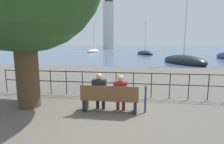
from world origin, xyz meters
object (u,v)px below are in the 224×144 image
object	(u,v)px
closed_umbrella	(145,97)
sailboat_0	(183,61)
harbor_lighthouse	(109,23)
park_bench	(110,99)
seated_person_left	(100,90)
sailboat_3	(94,51)
seated_person_right	(120,92)
sailboat_1	(145,53)

from	to	relation	value
closed_umbrella	sailboat_0	bearing A→B (deg)	72.06
harbor_lighthouse	park_bench	bearing A→B (deg)	-80.90
seated_person_left	sailboat_0	world-z (taller)	sailboat_0
seated_person_left	sailboat_3	bearing A→B (deg)	104.28
park_bench	seated_person_right	xyz separation A→B (m)	(0.34, 0.08, 0.23)
seated_person_left	sailboat_1	size ratio (longest dim) A/B	0.17
sailboat_0	sailboat_1	size ratio (longest dim) A/B	1.24
harbor_lighthouse	sailboat_3	bearing A→B (deg)	-87.19
sailboat_3	harbor_lighthouse	bearing A→B (deg)	108.20
seated_person_right	sailboat_1	bearing A→B (deg)	86.28
seated_person_left	closed_umbrella	xyz separation A→B (m)	(1.48, 0.05, -0.18)
closed_umbrella	sailboat_1	size ratio (longest dim) A/B	0.12
seated_person_left	sailboat_3	world-z (taller)	sailboat_3
sailboat_1	harbor_lighthouse	bearing A→B (deg)	84.61
seated_person_right	harbor_lighthouse	world-z (taller)	harbor_lighthouse
seated_person_left	park_bench	bearing A→B (deg)	-12.41
closed_umbrella	sailboat_3	world-z (taller)	sailboat_3
park_bench	harbor_lighthouse	size ratio (longest dim) A/B	0.07
park_bench	sailboat_0	bearing A→B (deg)	68.48
seated_person_right	sailboat_0	world-z (taller)	sailboat_0
seated_person_right	harbor_lighthouse	distance (m)	86.25
closed_umbrella	harbor_lighthouse	size ratio (longest dim) A/B	0.03
park_bench	harbor_lighthouse	world-z (taller)	harbor_lighthouse
seated_person_right	sailboat_0	distance (m)	16.58
park_bench	seated_person_right	world-z (taller)	seated_person_right
seated_person_left	sailboat_3	distance (m)	45.38
closed_umbrella	harbor_lighthouse	xyz separation A→B (m)	(-14.65, 84.21, 12.36)
sailboat_1	harbor_lighthouse	world-z (taller)	harbor_lighthouse
sailboat_3	harbor_lighthouse	xyz separation A→B (m)	(-1.97, 40.28, 12.58)
harbor_lighthouse	seated_person_right	bearing A→B (deg)	-80.66
closed_umbrella	seated_person_left	bearing A→B (deg)	-178.21
closed_umbrella	sailboat_0	xyz separation A→B (m)	(5.01, 15.48, -0.20)
closed_umbrella	sailboat_0	world-z (taller)	sailboat_0
park_bench	sailboat_0	world-z (taller)	sailboat_0
park_bench	sailboat_3	size ratio (longest dim) A/B	0.24
sailboat_0	sailboat_3	world-z (taller)	sailboat_0
park_bench	closed_umbrella	size ratio (longest dim) A/B	1.99
harbor_lighthouse	seated_person_left	bearing A→B (deg)	-81.12
closed_umbrella	seated_person_right	bearing A→B (deg)	-176.84
sailboat_0	harbor_lighthouse	bearing A→B (deg)	81.09
sailboat_3	park_bench	bearing A→B (deg)	-59.93
seated_person_right	closed_umbrella	size ratio (longest dim) A/B	1.32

